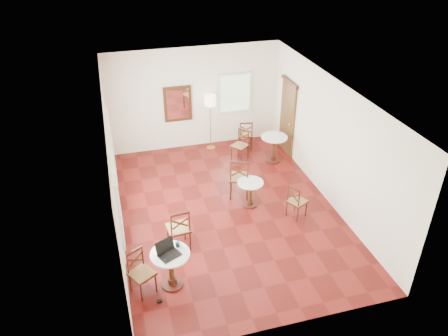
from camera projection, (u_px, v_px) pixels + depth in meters
name	position (u px, v px, depth m)	size (l,w,h in m)	color
ground	(227.00, 210.00, 10.44)	(7.00, 7.00, 0.00)	maroon
room_shell	(222.00, 135.00, 9.69)	(5.02, 7.02, 3.01)	white
cafe_table_near	(171.00, 266.00, 8.13)	(0.74, 0.74, 0.78)	#441A11
cafe_table_mid	(250.00, 191.00, 10.41)	(0.62, 0.62, 0.66)	#441A11
cafe_table_back	(274.00, 146.00, 12.24)	(0.73, 0.73, 0.77)	#441A11
chair_near_a	(179.00, 228.00, 9.05)	(0.51, 0.51, 1.01)	#441A11
chair_near_b	(141.00, 273.00, 8.02)	(0.57, 0.57, 0.90)	#441A11
chair_mid_a	(239.00, 177.00, 10.70)	(0.63, 0.63, 1.08)	#441A11
chair_mid_b	(297.00, 201.00, 10.03)	(0.52, 0.52, 0.85)	#441A11
chair_back_a	(246.00, 134.00, 12.94)	(0.50, 0.50, 0.90)	#441A11
chair_back_b	(240.00, 145.00, 12.36)	(0.57, 0.57, 0.89)	#441A11
floor_lamp	(210.00, 104.00, 12.41)	(0.33, 0.33, 1.68)	#BF8C3F
laptop	(167.00, 251.00, 7.93)	(0.48, 0.45, 0.27)	black
mouse	(166.00, 249.00, 8.04)	(0.11, 0.07, 0.04)	black
navy_mug	(178.00, 244.00, 8.12)	(0.12, 0.08, 0.09)	black
water_glass	(163.00, 249.00, 8.00)	(0.06, 0.06, 0.11)	white
power_adapter	(159.00, 301.00, 7.99)	(0.10, 0.06, 0.04)	black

